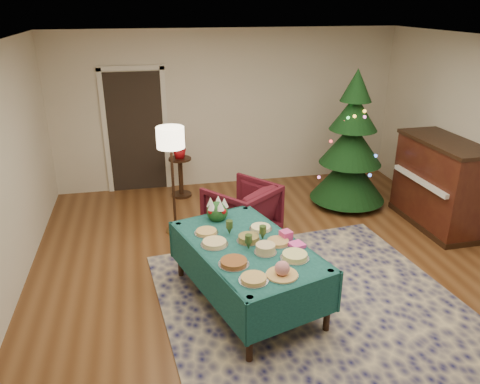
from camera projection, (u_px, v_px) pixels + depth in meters
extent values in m
plane|color=#593319|center=(284.00, 286.00, 5.49)|extent=(7.00, 7.00, 0.00)
plane|color=white|center=(295.00, 47.00, 4.47)|extent=(7.00, 7.00, 0.00)
plane|color=beige|center=(228.00, 109.00, 8.15)|extent=(6.00, 0.00, 6.00)
cube|color=black|center=(136.00, 133.00, 7.95)|extent=(0.92, 0.02, 2.04)
cube|color=silver|center=(105.00, 133.00, 7.83)|extent=(0.08, 0.04, 2.14)
cube|color=silver|center=(166.00, 130.00, 8.02)|extent=(0.08, 0.04, 2.14)
cube|color=silver|center=(130.00, 68.00, 7.53)|extent=(1.08, 0.04, 0.08)
cube|color=#111343|center=(336.00, 335.00, 4.68)|extent=(3.61, 4.50, 0.02)
cylinder|color=black|center=(250.00, 330.00, 4.21)|extent=(0.07, 0.07, 0.71)
cylinder|color=black|center=(180.00, 250.00, 5.55)|extent=(0.07, 0.07, 0.71)
cylinder|color=black|center=(328.00, 302.00, 4.61)|extent=(0.07, 0.07, 0.71)
cylinder|color=black|center=(245.00, 234.00, 5.95)|extent=(0.07, 0.07, 0.71)
cube|color=#113D3B|center=(247.00, 246.00, 4.95)|extent=(1.53, 2.04, 0.04)
cube|color=#113D3B|center=(211.00, 230.00, 5.75)|extent=(1.04, 0.34, 0.45)
cube|color=#113D3B|center=(295.00, 307.00, 4.30)|extent=(1.04, 0.34, 0.45)
cube|color=#113D3B|center=(287.00, 252.00, 5.26)|extent=(0.56, 1.77, 0.45)
cube|color=#113D3B|center=(204.00, 276.00, 4.80)|extent=(0.56, 1.77, 0.45)
cylinder|color=silver|center=(254.00, 280.00, 4.31)|extent=(0.28, 0.28, 0.01)
cylinder|color=tan|center=(254.00, 278.00, 4.30)|extent=(0.24, 0.24, 0.03)
cylinder|color=silver|center=(282.00, 275.00, 4.38)|extent=(0.31, 0.31, 0.01)
sphere|color=#CC727A|center=(282.00, 268.00, 4.35)|extent=(0.14, 0.14, 0.14)
cylinder|color=silver|center=(295.00, 258.00, 4.68)|extent=(0.29, 0.29, 0.01)
cylinder|color=#D8D172|center=(295.00, 255.00, 4.67)|extent=(0.25, 0.25, 0.05)
cylinder|color=silver|center=(234.00, 264.00, 4.57)|extent=(0.31, 0.31, 0.01)
cylinder|color=brown|center=(234.00, 262.00, 4.56)|extent=(0.26, 0.26, 0.04)
cylinder|color=silver|center=(265.00, 252.00, 4.78)|extent=(0.24, 0.24, 0.01)
cylinder|color=tan|center=(265.00, 248.00, 4.76)|extent=(0.20, 0.20, 0.09)
cylinder|color=silver|center=(278.00, 243.00, 4.97)|extent=(0.27, 0.27, 0.01)
cylinder|color=#B2844C|center=(278.00, 241.00, 4.96)|extent=(0.23, 0.23, 0.03)
cylinder|color=silver|center=(215.00, 245.00, 4.94)|extent=(0.30, 0.30, 0.01)
cylinder|color=#D8BF7F|center=(214.00, 242.00, 4.93)|extent=(0.25, 0.25, 0.04)
cylinder|color=silver|center=(249.00, 241.00, 5.01)|extent=(0.26, 0.26, 0.01)
cylinder|color=maroon|center=(249.00, 238.00, 5.00)|extent=(0.22, 0.22, 0.06)
cylinder|color=silver|center=(261.00, 229.00, 5.27)|extent=(0.26, 0.26, 0.01)
cylinder|color=#F2EACC|center=(261.00, 227.00, 5.27)|extent=(0.22, 0.22, 0.03)
cylinder|color=silver|center=(206.00, 233.00, 5.18)|extent=(0.27, 0.27, 0.01)
cylinder|color=tan|center=(206.00, 231.00, 5.17)|extent=(0.23, 0.23, 0.03)
cone|color=#2D471E|center=(229.00, 231.00, 5.15)|extent=(0.07, 0.07, 0.09)
cylinder|color=#2D471E|center=(229.00, 224.00, 5.12)|extent=(0.08, 0.08, 0.09)
cone|color=#2D471E|center=(263.00, 236.00, 5.03)|extent=(0.07, 0.07, 0.09)
cylinder|color=#2D471E|center=(263.00, 230.00, 5.00)|extent=(0.08, 0.08, 0.09)
cone|color=#2D471E|center=(249.00, 246.00, 4.84)|extent=(0.07, 0.07, 0.09)
cylinder|color=#2D471E|center=(249.00, 239.00, 4.81)|extent=(0.08, 0.08, 0.09)
cube|color=#FA45AF|center=(297.00, 245.00, 4.90)|extent=(0.18, 0.18, 0.04)
cube|color=#D73B87|center=(286.00, 235.00, 5.05)|extent=(0.14, 0.14, 0.10)
sphere|color=#1E4C1E|center=(217.00, 212.00, 5.49)|extent=(0.25, 0.25, 0.25)
cone|color=white|center=(224.00, 202.00, 5.46)|extent=(0.10, 0.10, 0.11)
cone|color=white|center=(218.00, 200.00, 5.52)|extent=(0.10, 0.10, 0.11)
cone|color=white|center=(211.00, 202.00, 5.48)|extent=(0.10, 0.10, 0.11)
cone|color=white|center=(212.00, 205.00, 5.38)|extent=(0.10, 0.10, 0.11)
cone|color=white|center=(220.00, 205.00, 5.37)|extent=(0.10, 0.10, 0.11)
sphere|color=#B20C0F|center=(224.00, 206.00, 5.54)|extent=(0.07, 0.07, 0.07)
sphere|color=#B20C0F|center=(211.00, 206.00, 5.54)|extent=(0.07, 0.07, 0.07)
sphere|color=#B20C0F|center=(211.00, 212.00, 5.40)|extent=(0.07, 0.07, 0.07)
sphere|color=#B20C0F|center=(223.00, 211.00, 5.41)|extent=(0.07, 0.07, 0.07)
imported|color=#4A101B|center=(242.00, 208.00, 6.50)|extent=(1.14, 1.13, 0.86)
cylinder|color=#A57F3F|center=(176.00, 231.00, 6.77)|extent=(0.26, 0.26, 0.03)
cylinder|color=black|center=(173.00, 187.00, 6.50)|extent=(0.04, 0.04, 1.41)
cylinder|color=#FFEABF|center=(170.00, 137.00, 6.24)|extent=(0.38, 0.38, 0.28)
cylinder|color=black|center=(182.00, 195.00, 8.03)|extent=(0.34, 0.34, 0.04)
cylinder|color=black|center=(181.00, 178.00, 7.91)|extent=(0.08, 0.08, 0.63)
cylinder|color=black|center=(180.00, 159.00, 7.78)|extent=(0.38, 0.38, 0.03)
imported|color=#A40B11|center=(179.00, 152.00, 7.74)|extent=(0.22, 0.38, 0.22)
cylinder|color=black|center=(346.00, 199.00, 7.69)|extent=(0.13, 0.13, 0.17)
cone|color=black|center=(348.00, 176.00, 7.53)|extent=(1.38, 1.38, 0.76)
cone|color=black|center=(352.00, 143.00, 7.33)|extent=(1.13, 1.13, 0.65)
cone|color=black|center=(354.00, 112.00, 7.14)|extent=(0.85, 0.85, 0.54)
cone|color=black|center=(357.00, 85.00, 6.98)|extent=(0.55, 0.55, 0.49)
cube|color=black|center=(433.00, 222.00, 6.99)|extent=(0.68, 1.49, 0.08)
cube|color=#35110D|center=(440.00, 184.00, 6.77)|extent=(0.66, 1.47, 1.21)
cube|color=black|center=(447.00, 142.00, 6.53)|extent=(0.70, 1.52, 0.05)
cube|color=white|center=(422.00, 180.00, 6.67)|extent=(0.15, 1.25, 0.06)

